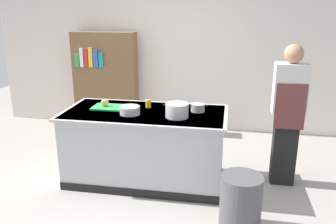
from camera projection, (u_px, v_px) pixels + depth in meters
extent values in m
plane|color=#9E9991|center=(146.00, 179.00, 4.50)|extent=(10.00, 10.00, 0.00)
cube|color=silver|center=(173.00, 43.00, 6.04)|extent=(6.40, 0.12, 3.00)
cube|color=#B7BABF|center=(145.00, 146.00, 4.37)|extent=(1.90, 0.90, 0.90)
cube|color=#B7BABF|center=(145.00, 113.00, 4.24)|extent=(1.98, 0.98, 0.03)
cube|color=black|center=(137.00, 193.00, 4.06)|extent=(1.90, 0.01, 0.10)
cube|color=green|center=(109.00, 107.00, 4.39)|extent=(0.40, 0.28, 0.02)
sphere|color=tan|center=(105.00, 103.00, 4.39)|extent=(0.10, 0.10, 0.10)
cylinder|color=#B7BABF|center=(177.00, 110.00, 4.02)|extent=(0.27, 0.27, 0.16)
cube|color=black|center=(164.00, 105.00, 4.02)|extent=(0.04, 0.02, 0.01)
cube|color=black|center=(190.00, 106.00, 3.97)|extent=(0.04, 0.02, 0.01)
cylinder|color=#99999E|center=(198.00, 108.00, 4.24)|extent=(0.17, 0.17, 0.10)
cube|color=black|center=(190.00, 105.00, 4.24)|extent=(0.04, 0.02, 0.01)
cube|color=black|center=(206.00, 105.00, 4.21)|extent=(0.04, 0.02, 0.01)
cylinder|color=#B7BABF|center=(130.00, 110.00, 4.13)|extent=(0.24, 0.24, 0.10)
cylinder|color=yellow|center=(148.00, 104.00, 4.41)|extent=(0.07, 0.07, 0.10)
cylinder|color=#4C4C51|center=(240.00, 203.00, 3.42)|extent=(0.41, 0.41, 0.58)
cube|color=black|center=(284.00, 149.00, 4.30)|extent=(0.28, 0.20, 0.90)
cube|color=silver|center=(290.00, 89.00, 4.08)|extent=(0.38, 0.24, 0.60)
sphere|color=#A87A5B|center=(294.00, 54.00, 3.96)|extent=(0.22, 0.22, 0.22)
cube|color=brown|center=(290.00, 107.00, 4.02)|extent=(0.34, 0.02, 0.54)
cube|color=brown|center=(106.00, 81.00, 6.14)|extent=(1.10, 0.28, 1.70)
cube|color=green|center=(77.00, 60.00, 5.95)|extent=(0.08, 0.03, 0.22)
cube|color=white|center=(82.00, 58.00, 5.92)|extent=(0.06, 0.03, 0.31)
cube|color=red|center=(86.00, 58.00, 5.91)|extent=(0.06, 0.03, 0.31)
cube|color=yellow|center=(90.00, 57.00, 5.89)|extent=(0.07, 0.03, 0.33)
cube|color=#3351B7|center=(96.00, 58.00, 5.88)|extent=(0.08, 0.03, 0.30)
cube|color=teal|center=(101.00, 60.00, 5.87)|extent=(0.07, 0.03, 0.25)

